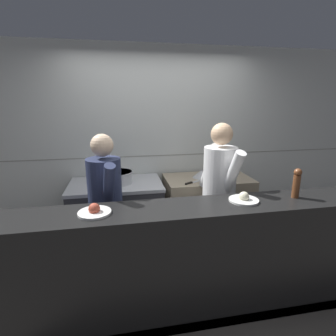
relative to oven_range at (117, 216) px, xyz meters
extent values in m
plane|color=#4C4742|center=(0.60, -1.05, -0.45)|extent=(14.00, 14.00, 0.00)
cube|color=silver|center=(0.60, 0.40, 0.85)|extent=(8.00, 0.06, 2.60)
cube|color=gray|center=(0.60, 0.37, 0.70)|extent=(8.00, 0.00, 0.01)
cube|color=#38383D|center=(0.00, 0.00, -0.02)|extent=(1.12, 0.70, 0.86)
cube|color=#B7BABF|center=(0.00, 0.00, 0.43)|extent=(1.14, 0.71, 0.04)
cube|color=#B7BABF|center=(0.00, -0.33, 0.04)|extent=(1.00, 0.03, 0.10)
cube|color=gray|center=(1.20, 0.00, 0.00)|extent=(1.13, 0.65, 0.90)
cube|color=black|center=(1.20, -0.30, -0.40)|extent=(1.10, 0.04, 0.10)
cube|color=black|center=(0.60, -1.22, 0.07)|extent=(3.19, 0.45, 1.05)
cube|color=black|center=(0.60, -1.43, -0.40)|extent=(3.13, 0.04, 0.10)
cylinder|color=#B7BABF|center=(0.04, 0.00, 0.52)|extent=(0.34, 0.34, 0.15)
cylinder|color=#B7BABF|center=(0.04, 0.00, 0.59)|extent=(0.36, 0.36, 0.01)
cone|color=#B7BABF|center=(1.12, 0.03, 0.50)|extent=(0.24, 0.24, 0.10)
cube|color=#B7BABF|center=(1.03, -0.13, 0.46)|extent=(0.21, 0.15, 0.01)
cube|color=black|center=(0.88, -0.21, 0.46)|extent=(0.11, 0.08, 0.02)
cylinder|color=white|center=(-0.15, -1.22, 0.61)|extent=(0.26, 0.26, 0.02)
sphere|color=#B24733|center=(-0.15, -1.22, 0.64)|extent=(0.09, 0.09, 0.09)
cylinder|color=white|center=(1.11, -1.19, 0.61)|extent=(0.26, 0.26, 0.02)
sphere|color=beige|center=(1.11, -1.19, 0.64)|extent=(0.09, 0.09, 0.09)
cylinder|color=brown|center=(1.60, -1.20, 0.70)|extent=(0.06, 0.06, 0.21)
sphere|color=brown|center=(1.60, -1.20, 0.83)|extent=(0.07, 0.07, 0.07)
cube|color=black|center=(-0.09, -0.70, -0.08)|extent=(0.31, 0.24, 0.75)
cylinder|color=#262D4C|center=(-0.09, -0.70, 0.61)|extent=(0.39, 0.39, 0.62)
sphere|color=beige|center=(-0.09, -0.70, 1.04)|extent=(0.21, 0.21, 0.21)
cylinder|color=#262D4C|center=(-0.14, -0.51, 0.68)|extent=(0.17, 0.33, 0.52)
cylinder|color=#262D4C|center=(-0.05, -0.89, 0.68)|extent=(0.17, 0.33, 0.52)
cube|color=black|center=(1.08, -0.69, -0.06)|extent=(0.32, 0.25, 0.79)
cylinder|color=white|center=(1.08, -0.69, 0.66)|extent=(0.41, 0.41, 0.65)
sphere|color=#D8AD84|center=(1.08, -0.69, 1.12)|extent=(0.22, 0.22, 0.22)
cylinder|color=white|center=(1.04, -0.50, 0.74)|extent=(0.17, 0.34, 0.54)
cylinder|color=white|center=(1.12, -0.89, 0.74)|extent=(0.17, 0.34, 0.54)
camera|label=1|loc=(0.06, -3.17, 1.45)|focal=28.00mm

